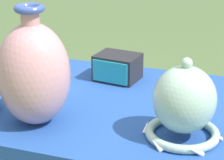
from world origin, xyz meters
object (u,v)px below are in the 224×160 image
object	(u,v)px
vase_tall_bulbous	(34,73)
pot_squat_ivory	(50,78)
mosaic_tile_box	(117,67)
vase_dome_bell	(184,105)

from	to	relation	value
vase_tall_bulbous	pot_squat_ivory	world-z (taller)	vase_tall_bulbous
mosaic_tile_box	vase_tall_bulbous	bearing A→B (deg)	-98.30
vase_dome_bell	mosaic_tile_box	xyz separation A→B (m)	(-0.28, 0.32, -0.04)
vase_tall_bulbous	mosaic_tile_box	xyz separation A→B (m)	(0.10, 0.37, -0.10)
pot_squat_ivory	mosaic_tile_box	bearing A→B (deg)	31.59
vase_dome_bell	pot_squat_ivory	world-z (taller)	vase_dome_bell
vase_tall_bulbous	vase_dome_bell	world-z (taller)	vase_tall_bulbous
vase_dome_bell	pot_squat_ivory	xyz separation A→B (m)	(-0.47, 0.21, -0.06)
vase_dome_bell	mosaic_tile_box	bearing A→B (deg)	130.56
mosaic_tile_box	pot_squat_ivory	bearing A→B (deg)	-140.90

